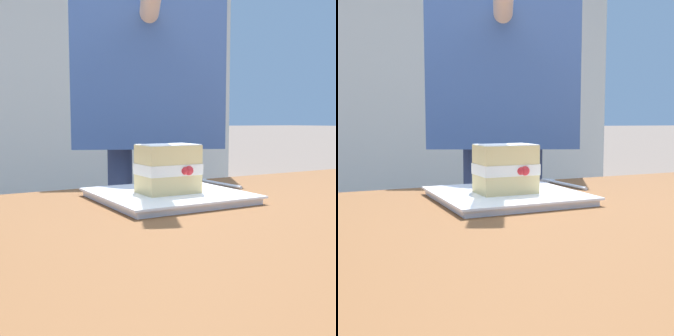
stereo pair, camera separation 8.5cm
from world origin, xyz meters
The scene contains 6 objects.
patio_table centered at (0.00, 0.00, 0.65)m, with size 1.22×0.86×0.77m.
dessert_plate centered at (0.17, -0.20, 0.78)m, with size 0.27×0.27×0.02m.
cake_slice centered at (0.17, -0.19, 0.83)m, with size 0.11×0.09×0.09m.
dessert_fork centered at (-0.04, -0.34, 0.77)m, with size 0.03×0.17×0.01m.
diner_person centered at (-0.04, -0.70, 1.11)m, with size 0.49×0.63×1.66m.
patio_building centered at (-0.31, -4.84, 1.73)m, with size 3.62×3.68×3.46m.
Camera 1 is at (0.59, 0.54, 0.92)m, focal length 47.25 mm.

